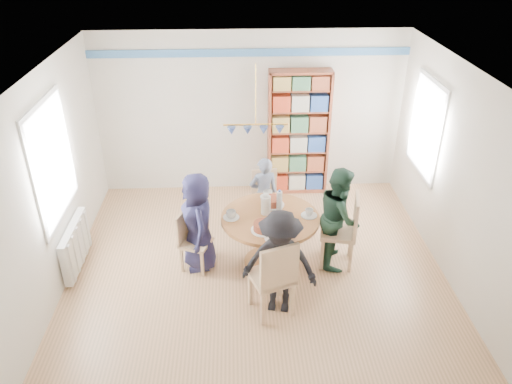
{
  "coord_description": "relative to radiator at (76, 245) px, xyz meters",
  "views": [
    {
      "loc": [
        -0.26,
        -5.27,
        4.22
      ],
      "look_at": [
        0.0,
        0.4,
        1.05
      ],
      "focal_mm": 35.0,
      "sensor_mm": 36.0,
      "label": 1
    }
  ],
  "objects": [
    {
      "name": "person_far",
      "position": [
        2.56,
        0.84,
        0.24
      ],
      "size": [
        0.48,
        0.37,
        1.18
      ],
      "primitive_type": "imported",
      "rotation": [
        0.0,
        0.0,
        3.36
      ],
      "color": "gray",
      "rests_on": "ground"
    },
    {
      "name": "chair_left",
      "position": [
        1.54,
        -0.05,
        0.11
      ],
      "size": [
        0.48,
        0.48,
        0.84
      ],
      "color": "tan",
      "rests_on": "ground"
    },
    {
      "name": "radiator",
      "position": [
        0.0,
        0.0,
        0.0
      ],
      "size": [
        0.12,
        1.0,
        0.6
      ],
      "color": "silver",
      "rests_on": "ground"
    },
    {
      "name": "chair_right",
      "position": [
        3.6,
        -0.07,
        0.23
      ],
      "size": [
        0.55,
        0.55,
        1.05
      ],
      "color": "tan",
      "rests_on": "ground"
    },
    {
      "name": "tableware",
      "position": [
        2.57,
        -0.01,
        0.47
      ],
      "size": [
        1.24,
        1.24,
        0.32
      ],
      "color": "white",
      "rests_on": "dining_table"
    },
    {
      "name": "person_near",
      "position": [
        2.65,
        -0.94,
        0.33
      ],
      "size": [
        0.97,
        0.69,
        1.36
      ],
      "primitive_type": "imported",
      "rotation": [
        0.0,
        0.0,
        -0.22
      ],
      "color": "black",
      "rests_on": "ground"
    },
    {
      "name": "dining_table",
      "position": [
        2.6,
        -0.03,
        0.21
      ],
      "size": [
        1.3,
        1.3,
        0.75
      ],
      "color": "#925A2F",
      "rests_on": "ground"
    },
    {
      "name": "ground",
      "position": [
        2.42,
        -0.3,
        -0.35
      ],
      "size": [
        5.0,
        5.0,
        0.0
      ],
      "primitive_type": "plane",
      "color": "tan"
    },
    {
      "name": "room_shell",
      "position": [
        2.16,
        0.57,
        1.3
      ],
      "size": [
        5.0,
        5.0,
        5.0
      ],
      "color": "white",
      "rests_on": "ground"
    },
    {
      "name": "chair_far",
      "position": [
        2.6,
        1.01,
        0.13
      ],
      "size": [
        0.42,
        0.42,
        0.87
      ],
      "color": "tan",
      "rests_on": "ground"
    },
    {
      "name": "person_right",
      "position": [
        3.52,
        -0.01,
        0.36
      ],
      "size": [
        0.63,
        0.76,
        1.42
      ],
      "primitive_type": "imported",
      "rotation": [
        0.0,
        0.0,
        1.43
      ],
      "color": "#1B3728",
      "rests_on": "ground"
    },
    {
      "name": "person_left",
      "position": [
        1.65,
        -0.03,
        0.34
      ],
      "size": [
        0.58,
        0.76,
        1.38
      ],
      "primitive_type": "imported",
      "rotation": [
        0.0,
        0.0,
        -1.34
      ],
      "color": "#191836",
      "rests_on": "ground"
    },
    {
      "name": "bookshelf",
      "position": [
        3.2,
        2.04,
        0.69
      ],
      "size": [
        1.0,
        0.3,
        2.11
      ],
      "color": "brown",
      "rests_on": "ground"
    },
    {
      "name": "chair_near",
      "position": [
        2.58,
        -1.05,
        0.23
      ],
      "size": [
        0.6,
        0.6,
        1.06
      ],
      "color": "tan",
      "rests_on": "ground"
    }
  ]
}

